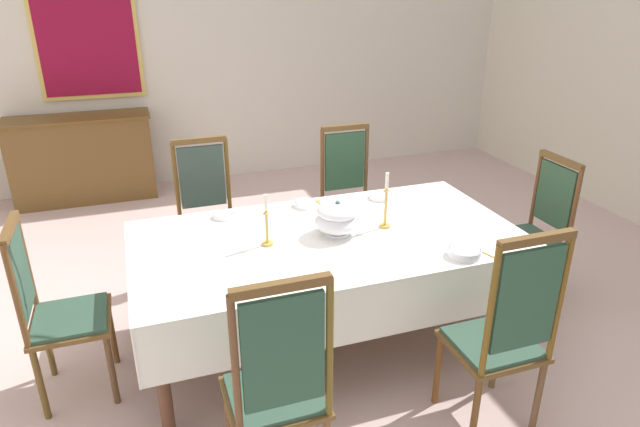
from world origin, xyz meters
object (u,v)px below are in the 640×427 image
object	(u,v)px
bowl_near_left	(465,252)
bowl_far_right	(224,215)
dining_table	(328,246)
chair_north_b	(350,195)
bowl_near_right	(305,203)
candlestick_west	(267,225)
spoon_primary	(479,250)
chair_north_a	(207,213)
chair_south_b	(503,333)
sideboard	(83,159)
framed_painting	(85,29)
chair_south_a	(278,386)
chair_head_east	(535,229)
bowl_far_left	(381,196)
chair_head_west	(55,309)
spoon_secondary	(319,202)
soup_tureen	(337,218)
candlestick_east	(386,206)

from	to	relation	value
bowl_near_left	bowl_far_right	bearing A→B (deg)	140.33
dining_table	chair_north_b	world-z (taller)	chair_north_b
bowl_near_left	bowl_near_right	size ratio (longest dim) A/B	1.23
dining_table	candlestick_west	world-z (taller)	candlestick_west
chair_north_b	spoon_primary	xyz separation A→B (m)	(0.20, -1.51, 0.19)
bowl_near_right	chair_north_a	bearing A→B (deg)	139.50
chair_south_b	bowl_near_right	size ratio (longest dim) A/B	7.65
sideboard	framed_painting	size ratio (longest dim) A/B	1.02
chair_north_b	framed_painting	xyz separation A→B (m)	(-1.94, 2.43, 1.16)
chair_south_a	chair_north_b	size ratio (longest dim) A/B	1.04
spoon_primary	sideboard	distance (m)	4.38
chair_north_a	bowl_far_right	size ratio (longest dim) A/B	7.61
bowl_near_right	chair_head_east	bearing A→B (deg)	-17.61
dining_table	bowl_near_left	distance (m)	0.83
candlestick_west	framed_painting	size ratio (longest dim) A/B	0.23
bowl_far_left	chair_head_east	bearing A→B (deg)	-24.22
chair_head_west	chair_head_east	xyz separation A→B (m)	(3.17, 0.00, 0.00)
spoon_primary	spoon_secondary	xyz separation A→B (m)	(-0.64, 1.01, 0.00)
spoon_secondary	sideboard	xyz separation A→B (m)	(-1.71, 2.68, -0.31)
chair_north_b	bowl_near_right	bearing A→B (deg)	43.75
chair_south_b	spoon_primary	world-z (taller)	chair_south_b
chair_south_a	soup_tureen	distance (m)	1.25
chair_head_east	sideboard	world-z (taller)	chair_head_east
chair_north_a	soup_tureen	bearing A→B (deg)	122.98
sideboard	framed_painting	bearing A→B (deg)	-129.54
bowl_near_right	bowl_far_right	world-z (taller)	bowl_near_right
dining_table	chair_head_west	distance (m)	1.59
chair_head_west	chair_south_a	bearing A→B (deg)	43.62
sideboard	bowl_near_left	bearing A→B (deg)	121.07
chair_north_a	framed_painting	distance (m)	2.80
candlestick_west	bowl_near_right	bearing A→B (deg)	51.63
candlestick_west	candlestick_east	distance (m)	0.77
chair_south_b	chair_north_b	distance (m)	2.05
chair_south_a	spoon_secondary	xyz separation A→B (m)	(0.73, 1.55, 0.17)
dining_table	chair_south_a	world-z (taller)	chair_south_a
bowl_far_right	soup_tureen	bearing A→B (deg)	-38.32
soup_tureen	candlestick_east	size ratio (longest dim) A/B	0.77
bowl_far_right	bowl_near_right	bearing A→B (deg)	0.82
candlestick_east	bowl_near_left	bearing A→B (deg)	-62.89
candlestick_west	chair_north_b	bearing A→B (deg)	47.34
candlestick_east	spoon_secondary	bearing A→B (deg)	116.63
candlestick_east	bowl_near_left	xyz separation A→B (m)	(0.26, -0.51, -0.12)
dining_table	chair_south_b	size ratio (longest dim) A/B	1.98
chair_north_b	candlestick_west	size ratio (longest dim) A/B	3.51
chair_south_a	bowl_far_right	size ratio (longest dim) A/B	7.93
candlestick_east	spoon_primary	xyz separation A→B (m)	(0.38, -0.48, -0.14)
candlestick_east	bowl_near_left	size ratio (longest dim) A/B	1.91
bowl_near_left	chair_north_b	bearing A→B (deg)	93.20
bowl_far_right	spoon_secondary	bearing A→B (deg)	2.90
chair_south_b	soup_tureen	bearing A→B (deg)	115.90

